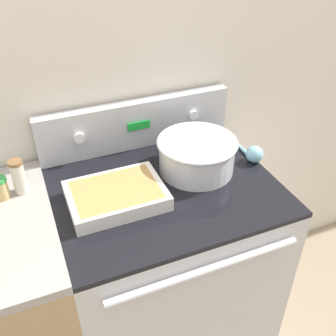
% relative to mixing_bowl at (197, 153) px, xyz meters
% --- Properties ---
extents(kitchen_wall, '(8.00, 0.05, 2.50)m').
position_rel_mixing_bowl_xyz_m(kitchen_wall, '(-0.15, 0.31, 0.24)').
color(kitchen_wall, beige).
rests_on(kitchen_wall, ground_plane).
extents(stove_range, '(0.77, 0.66, 0.94)m').
position_rel_mixing_bowl_xyz_m(stove_range, '(-0.15, -0.05, -0.54)').
color(stove_range, '#BCBCC1').
rests_on(stove_range, ground_plane).
extents(control_panel, '(0.77, 0.07, 0.19)m').
position_rel_mixing_bowl_xyz_m(control_panel, '(-0.15, 0.25, 0.03)').
color(control_panel, '#BCBCC1').
rests_on(control_panel, stove_range).
extents(mixing_bowl, '(0.29, 0.29, 0.12)m').
position_rel_mixing_bowl_xyz_m(mixing_bowl, '(0.00, 0.00, 0.00)').
color(mixing_bowl, silver).
rests_on(mixing_bowl, stove_range).
extents(casserole_dish, '(0.31, 0.23, 0.05)m').
position_rel_mixing_bowl_xyz_m(casserole_dish, '(-0.32, -0.07, -0.04)').
color(casserole_dish, silver).
rests_on(casserole_dish, stove_range).
extents(ladle, '(0.07, 0.30, 0.07)m').
position_rel_mixing_bowl_xyz_m(ladle, '(0.23, -0.02, -0.04)').
color(ladle, '#7AB2C6').
rests_on(ladle, stove_range).
extents(spice_jar_brown_cap, '(0.05, 0.05, 0.12)m').
position_rel_mixing_bowl_xyz_m(spice_jar_brown_cap, '(-0.61, 0.09, 0.00)').
color(spice_jar_brown_cap, beige).
rests_on(spice_jar_brown_cap, side_counter).
extents(spice_jar_green_cap, '(0.05, 0.05, 0.08)m').
position_rel_mixing_bowl_xyz_m(spice_jar_green_cap, '(-0.67, 0.09, -0.02)').
color(spice_jar_green_cap, tan).
rests_on(spice_jar_green_cap, side_counter).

